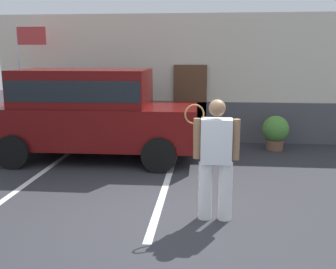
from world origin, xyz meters
TOP-DOWN VIEW (x-y plane):
  - ground_plane at (0.00, 0.00)m, footprint 40.00×40.00m
  - parking_stripe_0 at (-2.84, 1.50)m, footprint 0.12×4.40m
  - parking_stripe_1 at (-0.23, 1.50)m, footprint 0.12×4.40m
  - house_frontage at (0.00, 5.64)m, footprint 10.67×0.40m
  - parked_suv at (-2.13, 3.40)m, footprint 4.62×2.21m
  - tennis_player_man at (0.64, 0.21)m, footprint 0.79×0.28m
  - potted_plant_by_porch at (2.23, 4.65)m, footprint 0.66×0.66m
  - flag_pole at (-4.23, 4.72)m, footprint 0.80×0.05m

SIDE VIEW (x-z plane):
  - ground_plane at x=0.00m, z-range 0.00..0.00m
  - parking_stripe_0 at x=-2.84m, z-range 0.00..0.01m
  - parking_stripe_1 at x=-0.23m, z-range 0.00..0.01m
  - potted_plant_by_porch at x=2.23m, z-range 0.05..0.92m
  - tennis_player_man at x=0.64m, z-range 0.04..1.81m
  - parked_suv at x=-2.13m, z-range 0.12..2.17m
  - house_frontage at x=0.00m, z-range -0.10..3.34m
  - flag_pole at x=-4.23m, z-range 0.60..3.71m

